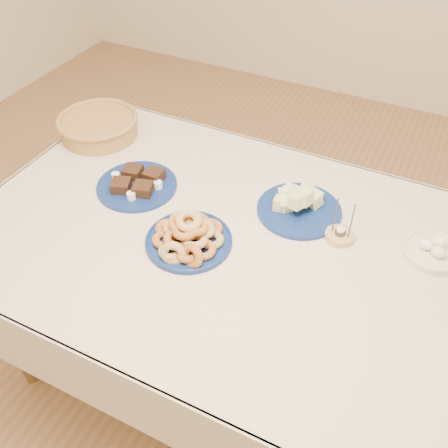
{
  "coord_description": "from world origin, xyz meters",
  "views": [
    {
      "loc": [
        0.48,
        -1.02,
        1.85
      ],
      "look_at": [
        0.0,
        -0.05,
        0.85
      ],
      "focal_mm": 40.0,
      "sensor_mm": 36.0,
      "label": 1
    }
  ],
  "objects": [
    {
      "name": "candle_holder",
      "position": [
        0.31,
        0.15,
        0.76
      ],
      "size": [
        0.1,
        0.1,
        0.15
      ],
      "rotation": [
        0.0,
        0.0,
        -0.08
      ],
      "color": "tan",
      "rests_on": "dining_table"
    },
    {
      "name": "dining_table",
      "position": [
        0.0,
        0.0,
        0.64
      ],
      "size": [
        1.71,
        1.11,
        0.75
      ],
      "color": "brown",
      "rests_on": "ground"
    },
    {
      "name": "donut_platter",
      "position": [
        -0.11,
        -0.08,
        0.78
      ],
      "size": [
        0.31,
        0.31,
        0.12
      ],
      "rotation": [
        0.0,
        0.0,
        0.14
      ],
      "color": "navy",
      "rests_on": "dining_table"
    },
    {
      "name": "ground",
      "position": [
        0.0,
        0.0,
        0.0
      ],
      "size": [
        5.0,
        5.0,
        0.0
      ],
      "primitive_type": "plane",
      "color": "#936A45",
      "rests_on": "ground"
    },
    {
      "name": "egg_bowl",
      "position": [
        0.58,
        0.2,
        0.77
      ],
      "size": [
        0.21,
        0.21,
        0.06
      ],
      "rotation": [
        0.0,
        0.0,
        -0.2
      ],
      "color": "beige",
      "rests_on": "dining_table"
    },
    {
      "name": "melon_plate",
      "position": [
        0.14,
        0.22,
        0.78
      ],
      "size": [
        0.36,
        0.36,
        0.1
      ],
      "rotation": [
        0.0,
        0.0,
        0.36
      ],
      "color": "navy",
      "rests_on": "dining_table"
    },
    {
      "name": "brownie_plate",
      "position": [
        -0.41,
        0.08,
        0.77
      ],
      "size": [
        0.37,
        0.37,
        0.05
      ],
      "rotation": [
        0.0,
        0.0,
        0.36
      ],
      "color": "navy",
      "rests_on": "dining_table"
    },
    {
      "name": "wicker_basket",
      "position": [
        -0.73,
        0.3,
        0.8
      ],
      "size": [
        0.42,
        0.42,
        0.08
      ],
      "rotation": [
        0.0,
        0.0,
        -0.41
      ],
      "color": "olive",
      "rests_on": "dining_table"
    }
  ]
}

